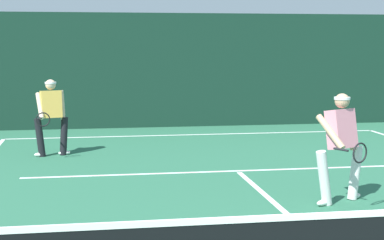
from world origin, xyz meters
name	(u,v)px	position (x,y,z in m)	size (l,w,h in m)	color
court_line_baseline_far	(196,135)	(0.00, 11.25, 0.00)	(9.73, 0.10, 0.01)	white
court_line_service	(237,171)	(0.00, 6.54, 0.00)	(7.93, 0.10, 0.01)	white
court_line_centre	(295,221)	(0.00, 3.20, 0.00)	(0.10, 6.40, 0.01)	white
player_near	(341,143)	(0.98, 4.04, 0.91)	(0.94, 1.01, 1.65)	silver
player_far	(51,114)	(-3.53, 8.70, 0.90)	(0.77, 0.88, 1.63)	black
tennis_ball	(142,237)	(-2.10, 2.72, 0.03)	(0.07, 0.07, 0.07)	#D1E033
back_fence_windscreen	(186,70)	(0.00, 12.91, 1.61)	(22.39, 0.12, 3.22)	#122F23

